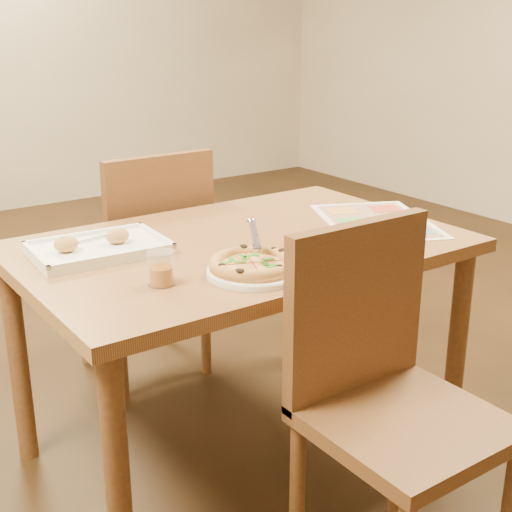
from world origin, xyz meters
TOP-DOWN VIEW (x-y plane):
  - room at (0.00, 0.00)m, footprint 7.00×7.00m
  - dining_table at (0.00, 0.00)m, footprint 1.30×0.85m
  - chair_near at (0.00, -0.60)m, footprint 0.42×0.42m
  - chair_far at (-0.00, 0.60)m, footprint 0.42×0.42m
  - plate at (-0.12, -0.26)m, footprint 0.34×0.34m
  - pizza at (-0.13, -0.25)m, footprint 0.23×0.23m
  - pizza_cutter at (-0.10, -0.22)m, footprint 0.08×0.14m
  - appetizer_tray at (-0.39, 0.14)m, footprint 0.38×0.27m
  - glass_tumbler at (-0.36, -0.18)m, footprint 0.07×0.07m
  - menu at (0.48, -0.08)m, footprint 0.49×0.56m

SIDE VIEW (x-z plane):
  - chair_near at x=0.00m, z-range 0.33..0.80m
  - chair_far at x=0.00m, z-range 0.33..0.80m
  - dining_table at x=0.00m, z-range 0.27..0.99m
  - menu at x=0.48m, z-range 0.72..0.72m
  - plate at x=-0.12m, z-range 0.72..0.73m
  - appetizer_tray at x=-0.39m, z-range 0.70..0.77m
  - pizza at x=-0.13m, z-range 0.73..0.76m
  - glass_tumbler at x=-0.36m, z-range 0.71..0.80m
  - pizza_cutter at x=-0.10m, z-range 0.76..0.85m
  - room at x=0.00m, z-range -2.15..4.85m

